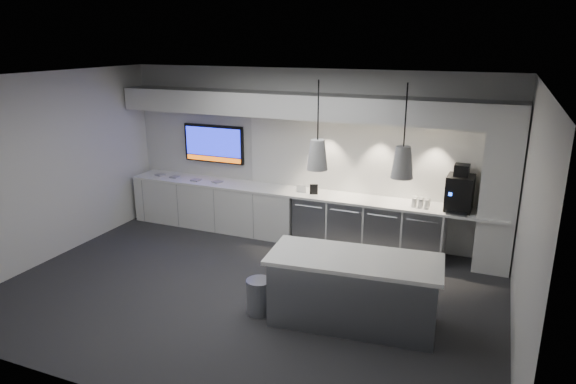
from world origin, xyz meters
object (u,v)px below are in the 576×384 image
at_px(wall_tv, 214,144).
at_px(bin, 259,296).
at_px(island, 353,290).
at_px(coffee_machine, 460,191).

bearing_deg(wall_tv, bin, -51.27).
xyz_separation_m(wall_tv, island, (3.52, -2.66, -1.10)).
xyz_separation_m(island, coffee_machine, (1.01, 2.41, 0.74)).
relative_size(wall_tv, coffee_machine, 1.71).
bearing_deg(bin, wall_tv, 128.73).
distance_m(bin, coffee_machine, 3.58).
bearing_deg(bin, island, 11.20).
height_order(wall_tv, island, wall_tv).
bearing_deg(coffee_machine, wall_tv, 179.01).
bearing_deg(island, coffee_machine, 61.67).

